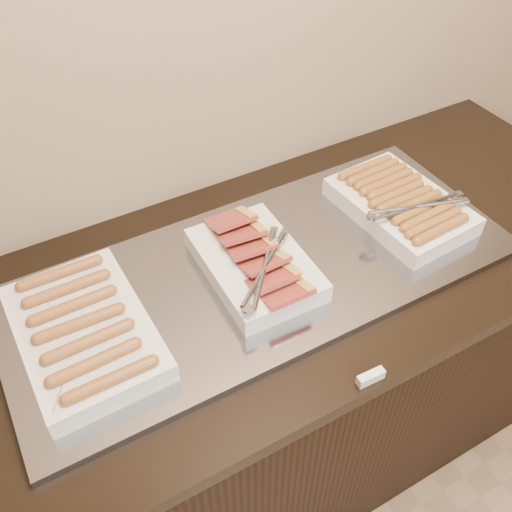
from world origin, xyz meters
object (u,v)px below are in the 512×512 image
Objects in this scene: dish_right at (401,204)px; counter at (259,381)px; dish_left at (84,331)px; warming_tray at (263,272)px; dish_center at (256,263)px.

counter is at bearing 175.82° from dish_right.
dish_right is at bearing -1.57° from dish_left.
dish_center is (-0.02, -0.00, 0.04)m from warming_tray.
dish_left is (-0.42, 0.00, 0.50)m from counter.
warming_tray is 3.47× the size of dish_center.
dish_left is at bearing 176.09° from dish_right.
dish_center reaches higher than dish_left.
dish_right is at bearing -0.54° from counter.
dish_right is at bearing -0.55° from warming_tray.
counter is 5.39× the size of dish_left.
dish_center is (-0.02, -0.00, 0.50)m from counter.
warming_tray is at bearing -1.30° from dish_left.
counter is at bearing 19.59° from dish_center.
dish_right is (0.41, -0.00, 0.05)m from warming_tray.
dish_left reaches higher than warming_tray.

